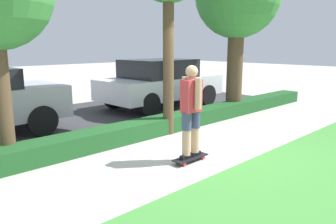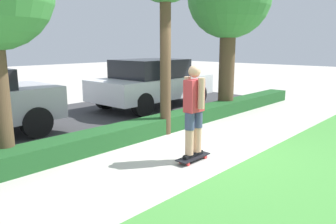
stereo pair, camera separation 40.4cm
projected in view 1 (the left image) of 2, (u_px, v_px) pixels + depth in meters
The scene contains 6 objects.
ground_plane at pixel (195, 152), 6.56m from camera, with size 60.00×60.00×0.00m, color #BCB7AD.
street_asphalt at pixel (87, 119), 9.52m from camera, with size 14.64×5.00×0.01m.
hedge_row at pixel (144, 129), 7.65m from camera, with size 14.64×0.60×0.38m.
skateboard at pixel (190, 158), 6.02m from camera, with size 0.75×0.24×0.09m.
skater_person at pixel (191, 109), 5.84m from camera, with size 0.50×0.43×1.68m.
parked_car_middle at pixel (161, 82), 11.20m from camera, with size 4.40×2.08×1.63m.
Camera 1 is at (-4.74, -4.13, 2.11)m, focal length 35.00 mm.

